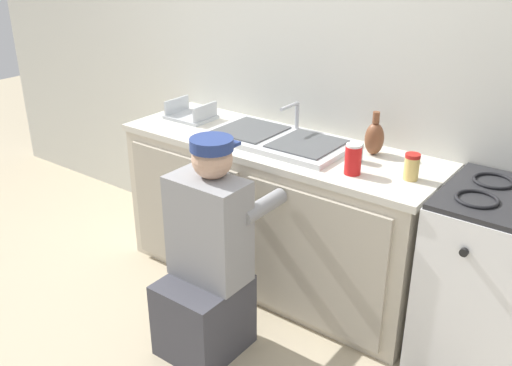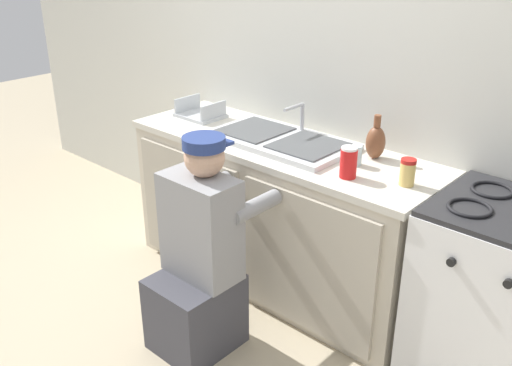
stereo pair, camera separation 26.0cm
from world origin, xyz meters
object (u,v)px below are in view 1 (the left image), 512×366
object	(u,v)px
condiment_jar	(412,167)
dish_rack_tray	(191,115)
plumber_person	(207,267)
water_glass	(357,152)
soda_cup_red	(353,159)
vase_decorative	(374,138)
sink_double_basin	(278,139)
stove_range	(501,286)

from	to	relation	value
condiment_jar	dish_rack_tray	size ratio (longest dim) A/B	0.46
plumber_person	water_glass	distance (m)	0.94
dish_rack_tray	soda_cup_red	world-z (taller)	soda_cup_red
vase_decorative	plumber_person	bearing A→B (deg)	-116.18
sink_double_basin	dish_rack_tray	world-z (taller)	sink_double_basin
soda_cup_red	plumber_person	bearing A→B (deg)	-129.45
plumber_person	water_glass	xyz separation A→B (m)	(0.40, 0.71, 0.47)
condiment_jar	stove_range	bearing A→B (deg)	5.04
stove_range	dish_rack_tray	xyz separation A→B (m)	(-1.95, 0.03, 0.45)
plumber_person	dish_rack_tray	distance (m)	1.14
condiment_jar	sink_double_basin	bearing A→B (deg)	176.80
condiment_jar	vase_decorative	xyz separation A→B (m)	(-0.29, 0.19, 0.03)
plumber_person	soda_cup_red	bearing A→B (deg)	50.55
condiment_jar	soda_cup_red	size ratio (longest dim) A/B	0.84
water_glass	soda_cup_red	bearing A→B (deg)	-69.51
sink_double_basin	plumber_person	bearing A→B (deg)	-83.29
condiment_jar	vase_decorative	size ratio (longest dim) A/B	0.56
soda_cup_red	stove_range	bearing A→B (deg)	11.47
plumber_person	dish_rack_tray	xyz separation A→B (m)	(-0.76, 0.73, 0.44)
water_glass	dish_rack_tray	xyz separation A→B (m)	(-1.16, 0.02, -0.03)
stove_range	vase_decorative	bearing A→B (deg)	168.80
vase_decorative	dish_rack_tray	world-z (taller)	vase_decorative
vase_decorative	soda_cup_red	world-z (taller)	vase_decorative
plumber_person	vase_decorative	xyz separation A→B (m)	(0.42, 0.86, 0.51)
stove_range	condiment_jar	distance (m)	0.69
sink_double_basin	stove_range	bearing A→B (deg)	-0.10
vase_decorative	dish_rack_tray	xyz separation A→B (m)	(-1.18, -0.12, -0.07)
water_glass	dish_rack_tray	distance (m)	1.16
water_glass	dish_rack_tray	bearing A→B (deg)	179.03
sink_double_basin	water_glass	xyz separation A→B (m)	(0.48, 0.01, 0.03)
soda_cup_red	water_glass	bearing A→B (deg)	110.49
plumber_person	soda_cup_red	size ratio (longest dim) A/B	7.26
vase_decorative	soda_cup_red	xyz separation A→B (m)	(0.04, -0.30, -0.01)
condiment_jar	dish_rack_tray	xyz separation A→B (m)	(-1.47, 0.07, -0.04)
vase_decorative	dish_rack_tray	size ratio (longest dim) A/B	0.82
condiment_jar	dish_rack_tray	world-z (taller)	condiment_jar
stove_range	plumber_person	bearing A→B (deg)	-149.31
condiment_jar	plumber_person	bearing A→B (deg)	-136.96
stove_range	condiment_jar	size ratio (longest dim) A/B	7.11
condiment_jar	dish_rack_tray	distance (m)	1.47
condiment_jar	vase_decorative	world-z (taller)	vase_decorative
sink_double_basin	condiment_jar	world-z (taller)	sink_double_basin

